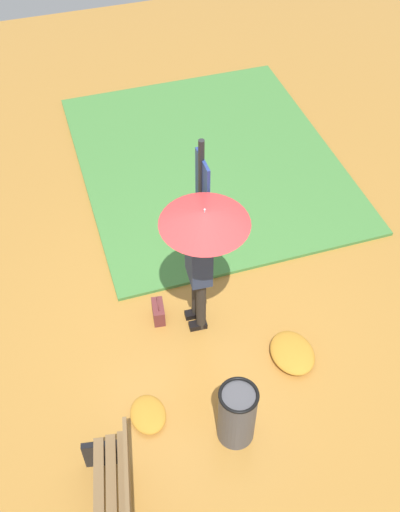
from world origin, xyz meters
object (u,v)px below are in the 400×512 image
Objects in this scene: handbag at (158,311)px; trash_bin at (237,414)px; park_bench at (116,506)px; person_with_umbrella at (202,239)px; info_sign_post at (202,200)px.

trash_bin is (1.77, 0.39, 0.29)m from handbag.
trash_bin is at bearing 111.15° from park_bench.
handbag is (-0.28, -0.48, -1.42)m from person_with_umbrella.
person_with_umbrella is at bearing 143.84° from park_bench.
person_with_umbrella is 2.45× the size of trash_bin.
info_sign_post is at bearing 171.96° from trash_bin.
handbag is at bearing -120.17° from person_with_umbrella.
person_with_umbrella is 1.45× the size of park_bench.
person_with_umbrella is at bearing 176.72° from trash_bin.
park_bench is at bearing -68.85° from trash_bin.
person_with_umbrella reaches higher than trash_bin.
person_with_umbrella is 2.76m from park_bench.
person_with_umbrella reaches higher than park_bench.
park_bench is at bearing -36.16° from person_with_umbrella.
info_sign_post is at bearing 162.22° from person_with_umbrella.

